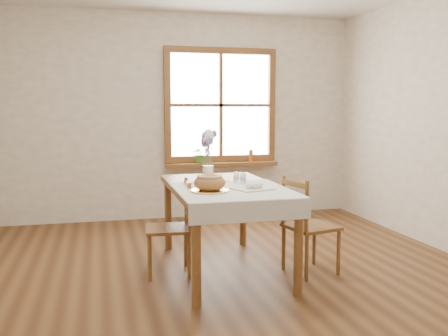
# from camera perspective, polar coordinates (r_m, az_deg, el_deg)

# --- Properties ---
(ground) EXTENTS (5.00, 5.00, 0.00)m
(ground) POSITION_cam_1_polar(r_m,az_deg,el_deg) (4.21, 1.02, -12.72)
(ground) COLOR brown
(ground) RESTS_ON ground
(room_walls) EXTENTS (4.60, 5.10, 2.65)m
(room_walls) POSITION_cam_1_polar(r_m,az_deg,el_deg) (3.98, 1.07, 11.10)
(room_walls) COLOR white
(room_walls) RESTS_ON ground
(window) EXTENTS (1.46, 0.08, 1.46)m
(window) POSITION_cam_1_polar(r_m,az_deg,el_deg) (6.49, -0.39, 7.18)
(window) COLOR brown
(window) RESTS_ON ground
(window_sill) EXTENTS (1.46, 0.20, 0.05)m
(window_sill) POSITION_cam_1_polar(r_m,az_deg,el_deg) (6.46, -0.24, 0.43)
(window_sill) COLOR brown
(window_sill) RESTS_ON ground
(dining_table) EXTENTS (0.90, 1.60, 0.75)m
(dining_table) POSITION_cam_1_polar(r_m,az_deg,el_deg) (4.33, 0.00, -3.09)
(dining_table) COLOR brown
(dining_table) RESTS_ON ground
(table_linen) EXTENTS (0.91, 0.99, 0.01)m
(table_linen) POSITION_cam_1_polar(r_m,az_deg,el_deg) (4.02, 1.06, -2.55)
(table_linen) COLOR white
(table_linen) RESTS_ON dining_table
(chair_left) EXTENTS (0.42, 0.41, 0.81)m
(chair_left) POSITION_cam_1_polar(r_m,az_deg,el_deg) (4.30, -6.40, -6.74)
(chair_left) COLOR brown
(chair_left) RESTS_ON ground
(chair_right) EXTENTS (0.49, 0.47, 0.83)m
(chair_right) POSITION_cam_1_polar(r_m,az_deg,el_deg) (4.36, 9.93, -6.45)
(chair_right) COLOR brown
(chair_right) RESTS_ON ground
(bread_plate) EXTENTS (0.30, 0.30, 0.02)m
(bread_plate) POSITION_cam_1_polar(r_m,az_deg,el_deg) (3.91, -1.65, -2.62)
(bread_plate) COLOR white
(bread_plate) RESTS_ON table_linen
(bread_loaf) EXTENTS (0.25, 0.25, 0.14)m
(bread_loaf) POSITION_cam_1_polar(r_m,az_deg,el_deg) (3.90, -1.65, -1.52)
(bread_loaf) COLOR #B36F3F
(bread_loaf) RESTS_ON bread_plate
(egg_napkin) EXTENTS (0.35, 0.32, 0.01)m
(egg_napkin) POSITION_cam_1_polar(r_m,az_deg,el_deg) (4.03, 3.30, -2.38)
(egg_napkin) COLOR white
(egg_napkin) RESTS_ON table_linen
(eggs) EXTENTS (0.27, 0.26, 0.05)m
(eggs) POSITION_cam_1_polar(r_m,az_deg,el_deg) (4.02, 3.30, -1.95)
(eggs) COLOR white
(eggs) RESTS_ON egg_napkin
(salt_shaker) EXTENTS (0.05, 0.05, 0.10)m
(salt_shaker) POSITION_cam_1_polar(r_m,az_deg,el_deg) (4.38, 1.42, -1.06)
(salt_shaker) COLOR white
(salt_shaker) RESTS_ON table_linen
(pepper_shaker) EXTENTS (0.07, 0.07, 0.10)m
(pepper_shaker) POSITION_cam_1_polar(r_m,az_deg,el_deg) (4.32, 2.20, -1.14)
(pepper_shaker) COLOR white
(pepper_shaker) RESTS_ON table_linen
(flower_vase) EXTENTS (0.12, 0.12, 0.11)m
(flower_vase) POSITION_cam_1_polar(r_m,az_deg,el_deg) (4.72, -1.83, -0.52)
(flower_vase) COLOR white
(flower_vase) RESTS_ON dining_table
(lavender_bouquet) EXTENTS (0.18, 0.18, 0.34)m
(lavender_bouquet) POSITION_cam_1_polar(r_m,az_deg,el_deg) (4.70, -1.84, 2.22)
(lavender_bouquet) COLOR #64518F
(lavender_bouquet) RESTS_ON flower_vase
(potted_plant) EXTENTS (0.23, 0.25, 0.18)m
(potted_plant) POSITION_cam_1_polar(r_m,az_deg,el_deg) (6.39, -2.75, 1.39)
(potted_plant) COLOR #42762F
(potted_plant) RESTS_ON window_sill
(amber_bottle) EXTENTS (0.07, 0.07, 0.16)m
(amber_bottle) POSITION_cam_1_polar(r_m,az_deg,el_deg) (6.55, 3.09, 1.45)
(amber_bottle) COLOR #B56721
(amber_bottle) RESTS_ON window_sill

